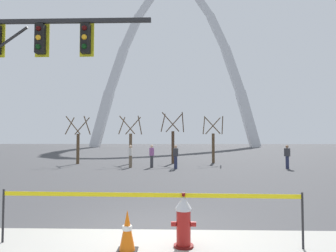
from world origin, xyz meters
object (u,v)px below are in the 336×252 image
object	(u,v)px
fire_hydrant	(184,221)
pedestrian_near_trees	(152,156)
pedestrian_walking_right	(176,157)
pedestrian_standing_center	(287,157)
traffic_signal_gantry	(6,65)
traffic_cone_by_hydrant	(127,231)
pedestrian_walking_left	(131,156)
monument_arch	(174,74)

from	to	relation	value
fire_hydrant	pedestrian_near_trees	size ratio (longest dim) A/B	0.62
pedestrian_near_trees	pedestrian_walking_right	bearing A→B (deg)	-28.01
pedestrian_standing_center	traffic_signal_gantry	bearing A→B (deg)	-138.29
fire_hydrant	traffic_cone_by_hydrant	bearing A→B (deg)	-166.26
fire_hydrant	pedestrian_near_trees	world-z (taller)	pedestrian_near_trees
pedestrian_standing_center	pedestrian_walking_left	bearing A→B (deg)	177.00
pedestrian_walking_left	pedestrian_near_trees	distance (m)	1.48
monument_arch	pedestrian_walking_right	world-z (taller)	monument_arch
traffic_cone_by_hydrant	traffic_signal_gantry	world-z (taller)	traffic_signal_gantry
traffic_cone_by_hydrant	traffic_signal_gantry	distance (m)	6.82
monument_arch	pedestrian_near_trees	distance (m)	56.61
fire_hydrant	traffic_signal_gantry	size ratio (longest dim) A/B	0.15
traffic_cone_by_hydrant	pedestrian_walking_right	distance (m)	14.58
pedestrian_walking_left	traffic_cone_by_hydrant	bearing A→B (deg)	-81.29
monument_arch	fire_hydrant	bearing A→B (deg)	-89.46
traffic_signal_gantry	pedestrian_walking_left	size ratio (longest dim) A/B	4.04
traffic_cone_by_hydrant	fire_hydrant	bearing A→B (deg)	13.74
traffic_cone_by_hydrant	pedestrian_walking_left	bearing A→B (deg)	98.71
traffic_signal_gantry	traffic_cone_by_hydrant	bearing A→B (deg)	-38.92
pedestrian_walking_right	pedestrian_near_trees	world-z (taller)	same
fire_hydrant	monument_arch	bearing A→B (deg)	90.54
pedestrian_walking_left	pedestrian_standing_center	size ratio (longest dim) A/B	1.00
pedestrian_standing_center	pedestrian_near_trees	distance (m)	9.20
fire_hydrant	traffic_cone_by_hydrant	size ratio (longest dim) A/B	1.36
pedestrian_standing_center	pedestrian_walking_right	xyz separation A→B (m)	(-7.50, -0.25, 0.00)
traffic_signal_gantry	pedestrian_walking_left	xyz separation A→B (m)	(2.00, 11.84, -3.45)
pedestrian_standing_center	traffic_cone_by_hydrant	bearing A→B (deg)	-119.32
traffic_signal_gantry	pedestrian_near_trees	size ratio (longest dim) A/B	4.04
monument_arch	pedestrian_walking_right	bearing A→B (deg)	-89.51
pedestrian_walking_left	pedestrian_walking_right	xyz separation A→B (m)	(3.17, -0.81, 0.00)
fire_hydrant	traffic_cone_by_hydrant	world-z (taller)	fire_hydrant
pedestrian_near_trees	monument_arch	bearing A→B (deg)	88.70
fire_hydrant	pedestrian_walking_left	bearing A→B (deg)	102.50
monument_arch	pedestrian_walking_left	distance (m)	56.75
fire_hydrant	pedestrian_walking_right	world-z (taller)	pedestrian_walking_right
traffic_signal_gantry	monument_arch	world-z (taller)	monument_arch
traffic_cone_by_hydrant	monument_arch	world-z (taller)	monument_arch
traffic_cone_by_hydrant	pedestrian_walking_left	size ratio (longest dim) A/B	0.46
traffic_cone_by_hydrant	pedestrian_standing_center	bearing A→B (deg)	60.68
pedestrian_walking_right	traffic_signal_gantry	bearing A→B (deg)	-115.08
monument_arch	pedestrian_standing_center	size ratio (longest dim) A/B	27.02
pedestrian_standing_center	pedestrian_near_trees	size ratio (longest dim) A/B	1.00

